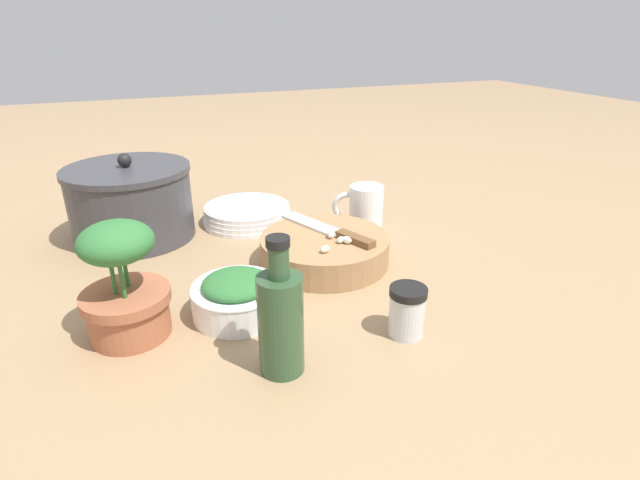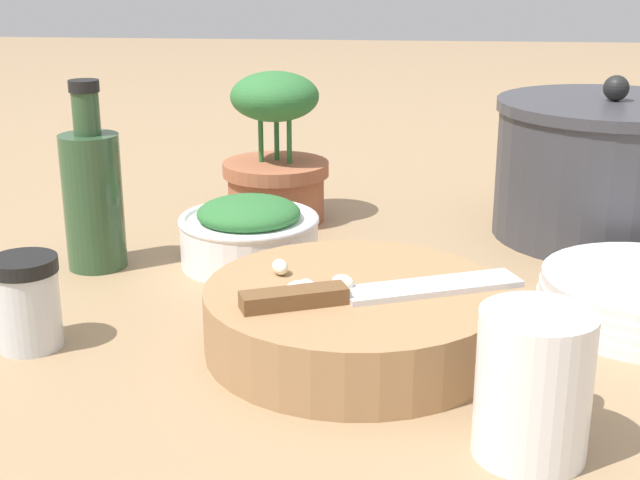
# 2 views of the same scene
# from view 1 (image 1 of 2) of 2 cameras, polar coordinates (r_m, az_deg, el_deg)

# --- Properties ---
(ground_plane) EXTENTS (5.00, 5.00, 0.00)m
(ground_plane) POSITION_cam_1_polar(r_m,az_deg,el_deg) (0.88, -1.64, -5.18)
(ground_plane) COLOR #997A56
(cutting_board) EXTENTS (0.25, 0.25, 0.05)m
(cutting_board) POSITION_cam_1_polar(r_m,az_deg,el_deg) (0.95, 0.52, -1.10)
(cutting_board) COLOR #9E754C
(cutting_board) RESTS_ON ground_plane
(chef_knife) EXTENTS (0.22, 0.11, 0.01)m
(chef_knife) POSITION_cam_1_polar(r_m,az_deg,el_deg) (0.96, 1.41, 1.03)
(chef_knife) COLOR brown
(chef_knife) RESTS_ON cutting_board
(garlic_cloves) EXTENTS (0.08, 0.07, 0.01)m
(garlic_cloves) POSITION_cam_1_polar(r_m,az_deg,el_deg) (0.91, 1.82, 0.02)
(garlic_cloves) COLOR silver
(garlic_cloves) RESTS_ON cutting_board
(herb_bowl) EXTENTS (0.15, 0.15, 0.07)m
(herb_bowl) POSITION_cam_1_polar(r_m,az_deg,el_deg) (0.80, -9.45, -6.25)
(herb_bowl) COLOR white
(herb_bowl) RESTS_ON ground_plane
(spice_jar) EXTENTS (0.06, 0.06, 0.08)m
(spice_jar) POSITION_cam_1_polar(r_m,az_deg,el_deg) (0.75, 9.90, -8.00)
(spice_jar) COLOR silver
(spice_jar) RESTS_ON ground_plane
(coffee_mug) EXTENTS (0.07, 0.11, 0.10)m
(coffee_mug) POSITION_cam_1_polar(r_m,az_deg,el_deg) (1.10, 5.09, 3.70)
(coffee_mug) COLOR white
(coffee_mug) RESTS_ON ground_plane
(plate_stack) EXTENTS (0.20, 0.20, 0.04)m
(plate_stack) POSITION_cam_1_polar(r_m,az_deg,el_deg) (1.16, -8.31, 2.94)
(plate_stack) COLOR white
(plate_stack) RESTS_ON ground_plane
(oil_bottle) EXTENTS (0.06, 0.06, 0.19)m
(oil_bottle) POSITION_cam_1_polar(r_m,az_deg,el_deg) (0.65, -4.51, -9.09)
(oil_bottle) COLOR #2D4C2D
(oil_bottle) RESTS_ON ground_plane
(stock_pot) EXTENTS (0.26, 0.26, 0.18)m
(stock_pot) POSITION_cam_1_polar(r_m,az_deg,el_deg) (1.12, -20.76, 4.03)
(stock_pot) COLOR #38383D
(stock_pot) RESTS_ON ground_plane
(potted_herb) EXTENTS (0.13, 0.13, 0.18)m
(potted_herb) POSITION_cam_1_polar(r_m,az_deg,el_deg) (0.77, -21.50, -5.08)
(potted_herb) COLOR #A35B3D
(potted_herb) RESTS_ON ground_plane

